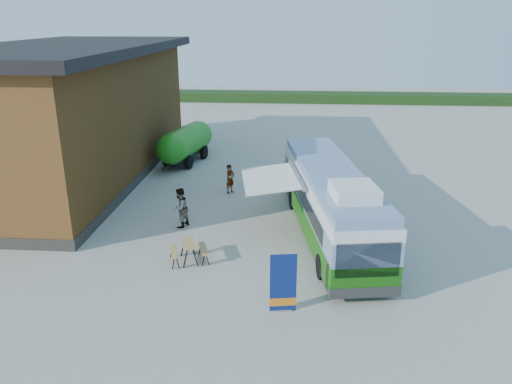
# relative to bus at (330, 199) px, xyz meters

# --- Properties ---
(ground) EXTENTS (100.00, 100.00, 0.00)m
(ground) POSITION_rel_bus_xyz_m (-3.76, -2.35, -1.65)
(ground) COLOR #BCB7AD
(ground) RESTS_ON ground
(barn) EXTENTS (9.60, 21.20, 7.50)m
(barn) POSITION_rel_bus_xyz_m (-14.26, 7.65, 1.94)
(barn) COLOR brown
(barn) RESTS_ON ground
(hedge) EXTENTS (40.00, 3.00, 1.00)m
(hedge) POSITION_rel_bus_xyz_m (4.24, 35.65, -1.15)
(hedge) COLOR #264419
(hedge) RESTS_ON ground
(bus) EXTENTS (4.08, 11.48, 3.46)m
(bus) POSITION_rel_bus_xyz_m (0.00, 0.00, 0.00)
(bus) COLOR #1E6B11
(bus) RESTS_ON ground
(awning) EXTENTS (2.88, 4.07, 0.49)m
(awning) POSITION_rel_bus_xyz_m (-2.36, 0.30, 0.87)
(awning) COLOR white
(awning) RESTS_ON ground
(banner) EXTENTS (0.86, 0.27, 2.00)m
(banner) POSITION_rel_bus_xyz_m (-1.81, -5.98, -0.83)
(banner) COLOR navy
(banner) RESTS_ON ground
(picnic_table) EXTENTS (1.67, 1.57, 0.78)m
(picnic_table) POSITION_rel_bus_xyz_m (-5.49, -2.82, -1.07)
(picnic_table) COLOR #A6854E
(picnic_table) RESTS_ON ground
(person_a) EXTENTS (0.63, 0.68, 1.56)m
(person_a) POSITION_rel_bus_xyz_m (-4.90, 5.15, -0.87)
(person_a) COLOR #999999
(person_a) RESTS_ON ground
(person_b) EXTENTS (0.99, 1.09, 1.81)m
(person_b) POSITION_rel_bus_xyz_m (-6.54, 0.44, -0.74)
(person_b) COLOR #999999
(person_b) RESTS_ON ground
(slurry_tanker) EXTENTS (2.72, 6.16, 2.31)m
(slurry_tanker) POSITION_rel_bus_xyz_m (-8.44, 10.72, -0.32)
(slurry_tanker) COLOR #1F8B19
(slurry_tanker) RESTS_ON ground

